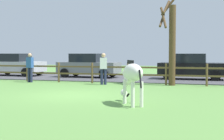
{
  "coord_description": "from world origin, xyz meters",
  "views": [
    {
      "loc": [
        5.06,
        -11.72,
        1.63
      ],
      "look_at": [
        1.42,
        0.62,
        0.97
      ],
      "focal_mm": 52.42,
      "sensor_mm": 36.0,
      "label": 1
    }
  ],
  "objects_px": {
    "parked_car_black": "(192,66)",
    "visitor_right_of_tree": "(103,67)",
    "parked_car_grey": "(88,65)",
    "visitor_left_of_tree": "(30,66)",
    "bare_tree": "(171,41)",
    "crow_on_grass": "(126,95)",
    "parked_car_silver": "(16,64)",
    "zebra": "(132,76)"
  },
  "relations": [
    {
      "from": "visitor_right_of_tree",
      "to": "crow_on_grass",
      "type": "bearing_deg",
      "value": -63.25
    },
    {
      "from": "crow_on_grass",
      "to": "visitor_left_of_tree",
      "type": "xyz_separation_m",
      "value": [
        -6.8,
        4.94,
        0.78
      ]
    },
    {
      "from": "crow_on_grass",
      "to": "parked_car_black",
      "type": "bearing_deg",
      "value": 78.61
    },
    {
      "from": "parked_car_grey",
      "to": "visitor_left_of_tree",
      "type": "xyz_separation_m",
      "value": [
        -2.0,
        -3.99,
        0.06
      ]
    },
    {
      "from": "crow_on_grass",
      "to": "parked_car_grey",
      "type": "xyz_separation_m",
      "value": [
        -4.8,
        8.93,
        0.72
      ]
    },
    {
      "from": "parked_car_grey",
      "to": "parked_car_silver",
      "type": "relative_size",
      "value": 1.0
    },
    {
      "from": "zebra",
      "to": "visitor_left_of_tree",
      "type": "relative_size",
      "value": 1.04
    },
    {
      "from": "parked_car_silver",
      "to": "visitor_right_of_tree",
      "type": "distance_m",
      "value": 8.93
    },
    {
      "from": "visitor_right_of_tree",
      "to": "parked_car_black",
      "type": "bearing_deg",
      "value": 45.23
    },
    {
      "from": "parked_car_grey",
      "to": "visitor_right_of_tree",
      "type": "bearing_deg",
      "value": -60.01
    },
    {
      "from": "crow_on_grass",
      "to": "parked_car_black",
      "type": "xyz_separation_m",
      "value": [
        1.83,
        9.07,
        0.72
      ]
    },
    {
      "from": "parked_car_black",
      "to": "visitor_left_of_tree",
      "type": "relative_size",
      "value": 2.46
    },
    {
      "from": "crow_on_grass",
      "to": "zebra",
      "type": "bearing_deg",
      "value": -68.82
    },
    {
      "from": "bare_tree",
      "to": "zebra",
      "type": "distance_m",
      "value": 6.87
    },
    {
      "from": "bare_tree",
      "to": "visitor_right_of_tree",
      "type": "bearing_deg",
      "value": -169.2
    },
    {
      "from": "crow_on_grass",
      "to": "parked_car_silver",
      "type": "relative_size",
      "value": 0.05
    },
    {
      "from": "bare_tree",
      "to": "zebra",
      "type": "relative_size",
      "value": 2.82
    },
    {
      "from": "zebra",
      "to": "bare_tree",
      "type": "bearing_deg",
      "value": 85.83
    },
    {
      "from": "zebra",
      "to": "parked_car_black",
      "type": "bearing_deg",
      "value": 82.67
    },
    {
      "from": "bare_tree",
      "to": "parked_car_black",
      "type": "bearing_deg",
      "value": 76.93
    },
    {
      "from": "zebra",
      "to": "parked_car_silver",
      "type": "distance_m",
      "value": 14.89
    },
    {
      "from": "zebra",
      "to": "parked_car_grey",
      "type": "xyz_separation_m",
      "value": [
        -5.3,
        10.21,
        -0.08
      ]
    },
    {
      "from": "zebra",
      "to": "crow_on_grass",
      "type": "height_order",
      "value": "zebra"
    },
    {
      "from": "parked_car_black",
      "to": "visitor_right_of_tree",
      "type": "distance_m",
      "value": 6.03
    },
    {
      "from": "parked_car_black",
      "to": "parked_car_grey",
      "type": "height_order",
      "value": "same"
    },
    {
      "from": "crow_on_grass",
      "to": "parked_car_silver",
      "type": "xyz_separation_m",
      "value": [
        -10.32,
        8.96,
        0.72
      ]
    },
    {
      "from": "parked_car_black",
      "to": "parked_car_grey",
      "type": "distance_m",
      "value": 6.63
    },
    {
      "from": "parked_car_black",
      "to": "parked_car_silver",
      "type": "bearing_deg",
      "value": -179.45
    },
    {
      "from": "parked_car_silver",
      "to": "bare_tree",
      "type": "bearing_deg",
      "value": -17.26
    },
    {
      "from": "parked_car_black",
      "to": "crow_on_grass",
      "type": "bearing_deg",
      "value": -101.39
    },
    {
      "from": "parked_car_black",
      "to": "parked_car_silver",
      "type": "height_order",
      "value": "same"
    },
    {
      "from": "visitor_left_of_tree",
      "to": "zebra",
      "type": "bearing_deg",
      "value": -40.43
    },
    {
      "from": "parked_car_black",
      "to": "parked_car_grey",
      "type": "xyz_separation_m",
      "value": [
        -6.63,
        -0.14,
        0.0
      ]
    },
    {
      "from": "bare_tree",
      "to": "visitor_right_of_tree",
      "type": "height_order",
      "value": "bare_tree"
    },
    {
      "from": "visitor_right_of_tree",
      "to": "visitor_left_of_tree",
      "type": "bearing_deg",
      "value": 178.08
    },
    {
      "from": "zebra",
      "to": "visitor_right_of_tree",
      "type": "distance_m",
      "value": 6.73
    },
    {
      "from": "zebra",
      "to": "parked_car_silver",
      "type": "xyz_separation_m",
      "value": [
        -10.82,
        10.23,
        -0.08
      ]
    },
    {
      "from": "parked_car_grey",
      "to": "bare_tree",
      "type": "bearing_deg",
      "value": -31.06
    },
    {
      "from": "parked_car_silver",
      "to": "visitor_left_of_tree",
      "type": "distance_m",
      "value": 5.34
    },
    {
      "from": "crow_on_grass",
      "to": "visitor_right_of_tree",
      "type": "distance_m",
      "value": 5.43
    },
    {
      "from": "zebra",
      "to": "parked_car_black",
      "type": "height_order",
      "value": "parked_car_black"
    },
    {
      "from": "visitor_left_of_tree",
      "to": "parked_car_black",
      "type": "bearing_deg",
      "value": 25.58
    }
  ]
}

